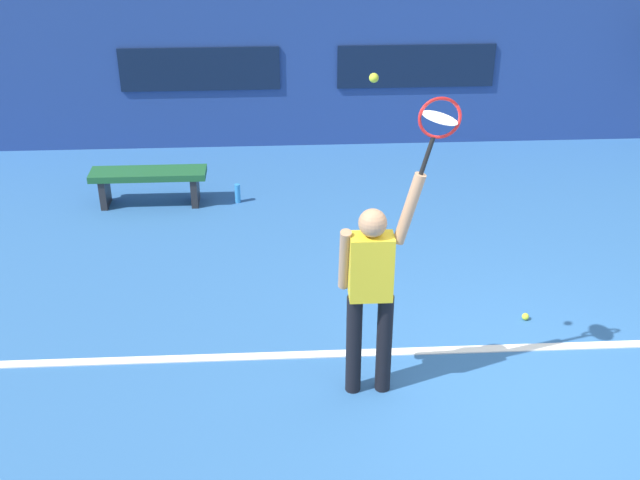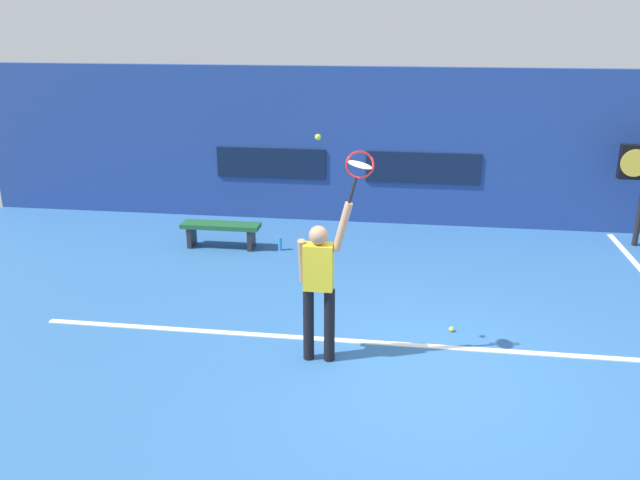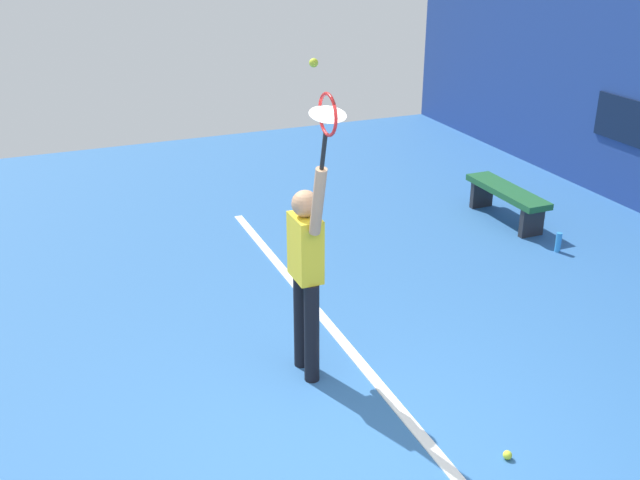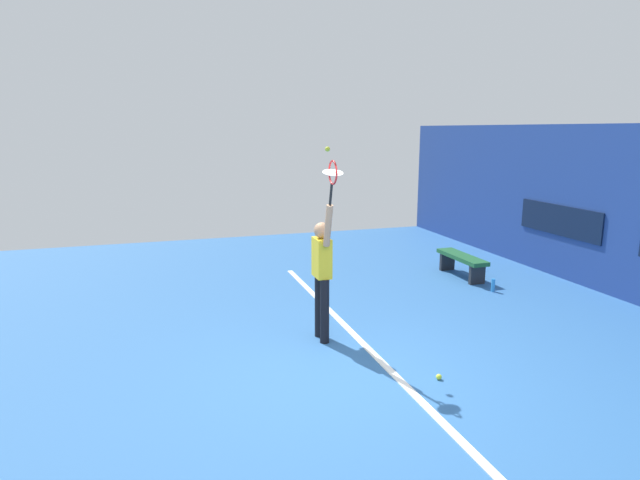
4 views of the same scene
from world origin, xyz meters
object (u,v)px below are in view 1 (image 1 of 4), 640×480
Objects in this scene: tennis_player at (371,287)px; tennis_ball at (374,78)px; water_bottle at (238,193)px; spare_ball at (525,317)px; tennis_racket at (438,122)px; court_bench at (149,179)px.

tennis_ball is at bearing 105.32° from tennis_player.
water_bottle is (-1.20, 3.62, -2.56)m from tennis_ball.
water_bottle is 3.53× the size of spare_ball.
tennis_player is 3.17× the size of tennis_racket.
tennis_ball is (-0.02, 0.08, 1.67)m from tennis_player.
spare_ball is (2.85, -2.76, -0.09)m from water_bottle.
tennis_ball is 1.00× the size of spare_ball.
tennis_player is 29.16× the size of tennis_ball.
court_bench is at bearing 144.89° from spare_ball.
court_bench is (-2.30, 3.70, -0.67)m from tennis_player.
tennis_player is 1.42× the size of court_bench.
tennis_player is 1.43m from tennis_racket.
tennis_player is at bearing -149.74° from spare_ball.
court_bench is 4.80m from spare_ball.
court_bench reaches higher than spare_ball.
water_bottle is (1.07, 0.00, -0.22)m from court_bench.
spare_ball is (1.65, 0.87, -2.64)m from tennis_ball.
water_bottle reaches higher than spare_ball.
tennis_player is 4.00m from water_bottle.
tennis_player reaches higher than spare_ball.
tennis_ball reaches higher than court_bench.
tennis_ball reaches higher than tennis_racket.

